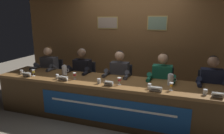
{
  "coord_description": "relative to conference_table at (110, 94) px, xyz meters",
  "views": [
    {
      "loc": [
        1.13,
        -3.28,
        1.85
      ],
      "look_at": [
        0.0,
        0.0,
        1.0
      ],
      "focal_mm": 32.27,
      "sensor_mm": 36.0,
      "label": 1
    }
  ],
  "objects": [
    {
      "name": "ground_plane",
      "position": [
        -0.0,
        0.12,
        -0.53
      ],
      "size": [
        12.0,
        12.0,
        0.0
      ],
      "primitive_type": "plane",
      "color": "gray"
    },
    {
      "name": "wall_back_panelled",
      "position": [
        -0.0,
        1.57,
        0.78
      ],
      "size": [
        5.69,
        0.14,
        2.6
      ],
      "color": "brown",
      "rests_on": "ground_plane"
    },
    {
      "name": "conference_table",
      "position": [
        0.0,
        0.0,
        0.0
      ],
      "size": [
        4.49,
        0.82,
        0.75
      ],
      "color": "brown",
      "rests_on": "ground_plane"
    },
    {
      "name": "chair_far_left",
      "position": [
        -1.68,
        0.71,
        -0.09
      ],
      "size": [
        0.44,
        0.44,
        0.9
      ],
      "color": "black",
      "rests_on": "ground_plane"
    },
    {
      "name": "panelist_far_left",
      "position": [
        -1.68,
        0.51,
        0.18
      ],
      "size": [
        0.51,
        0.48,
        1.22
      ],
      "color": "black",
      "rests_on": "ground_plane"
    },
    {
      "name": "nameplate_far_left",
      "position": [
        -1.64,
        -0.17,
        0.26
      ],
      "size": [
        0.18,
        0.06,
        0.08
      ],
      "color": "white",
      "rests_on": "conference_table"
    },
    {
      "name": "juice_glass_far_left",
      "position": [
        -1.54,
        -0.1,
        0.31
      ],
      "size": [
        0.06,
        0.06,
        0.12
      ],
      "color": "white",
      "rests_on": "conference_table"
    },
    {
      "name": "water_cup_far_left",
      "position": [
        -1.85,
        -0.07,
        0.26
      ],
      "size": [
        0.06,
        0.06,
        0.08
      ],
      "color": "silver",
      "rests_on": "conference_table"
    },
    {
      "name": "chair_left",
      "position": [
        -0.84,
        0.71,
        -0.09
      ],
      "size": [
        0.44,
        0.44,
        0.9
      ],
      "color": "black",
      "rests_on": "ground_plane"
    },
    {
      "name": "panelist_left",
      "position": [
        -0.84,
        0.51,
        0.18
      ],
      "size": [
        0.51,
        0.48,
        1.22
      ],
      "color": "black",
      "rests_on": "ground_plane"
    },
    {
      "name": "nameplate_left",
      "position": [
        -0.84,
        -0.17,
        0.26
      ],
      "size": [
        0.19,
        0.06,
        0.08
      ],
      "color": "white",
      "rests_on": "conference_table"
    },
    {
      "name": "juice_glass_left",
      "position": [
        -0.68,
        -0.03,
        0.31
      ],
      "size": [
        0.06,
        0.06,
        0.12
      ],
      "color": "white",
      "rests_on": "conference_table"
    },
    {
      "name": "water_cup_left",
      "position": [
        -0.99,
        -0.11,
        0.26
      ],
      "size": [
        0.06,
        0.06,
        0.08
      ],
      "color": "silver",
      "rests_on": "conference_table"
    },
    {
      "name": "chair_center",
      "position": [
        -0.0,
        0.71,
        -0.09
      ],
      "size": [
        0.44,
        0.44,
        0.9
      ],
      "color": "black",
      "rests_on": "ground_plane"
    },
    {
      "name": "panelist_center",
      "position": [
        -0.0,
        0.51,
        0.18
      ],
      "size": [
        0.51,
        0.48,
        1.22
      ],
      "color": "black",
      "rests_on": "ground_plane"
    },
    {
      "name": "nameplate_center",
      "position": [
        0.04,
        -0.17,
        0.26
      ],
      "size": [
        0.15,
        0.06,
        0.08
      ],
      "color": "white",
      "rests_on": "conference_table"
    },
    {
      "name": "juice_glass_center",
      "position": [
        0.19,
        -0.06,
        0.31
      ],
      "size": [
        0.06,
        0.06,
        0.12
      ],
      "color": "white",
      "rests_on": "conference_table"
    },
    {
      "name": "water_cup_center",
      "position": [
        -0.16,
        -0.11,
        0.26
      ],
      "size": [
        0.06,
        0.06,
        0.08
      ],
      "color": "silver",
      "rests_on": "conference_table"
    },
    {
      "name": "chair_right",
      "position": [
        0.84,
        0.71,
        -0.09
      ],
      "size": [
        0.44,
        0.44,
        0.9
      ],
      "color": "black",
      "rests_on": "ground_plane"
    },
    {
      "name": "panelist_right",
      "position": [
        0.84,
        0.51,
        0.18
      ],
      "size": [
        0.51,
        0.48,
        1.22
      ],
      "color": "black",
      "rests_on": "ground_plane"
    },
    {
      "name": "nameplate_right",
      "position": [
        0.81,
        -0.2,
        0.26
      ],
      "size": [
        0.19,
        0.06,
        0.08
      ],
      "color": "white",
      "rests_on": "conference_table"
    },
    {
      "name": "juice_glass_right",
      "position": [
        1.03,
        -0.06,
        0.31
      ],
      "size": [
        0.06,
        0.06,
        0.12
      ],
      "color": "white",
      "rests_on": "conference_table"
    },
    {
      "name": "water_cup_right",
      "position": [
        0.7,
        -0.1,
        0.26
      ],
      "size": [
        0.06,
        0.06,
        0.08
      ],
      "color": "silver",
      "rests_on": "conference_table"
    },
    {
      "name": "chair_far_right",
      "position": [
        1.67,
        0.71,
        -0.09
      ],
      "size": [
        0.44,
        0.44,
        0.9
      ],
      "color": "black",
      "rests_on": "ground_plane"
    },
    {
      "name": "panelist_far_right",
      "position": [
        1.67,
        0.51,
        0.18
      ],
      "size": [
        0.51,
        0.48,
        1.22
      ],
      "color": "black",
      "rests_on": "ground_plane"
    },
    {
      "name": "nameplate_far_right",
      "position": [
        1.67,
        -0.17,
        0.26
      ],
      "size": [
        0.16,
        0.06,
        0.08
      ],
      "color": "white",
      "rests_on": "conference_table"
    },
    {
      "name": "water_cup_far_right",
      "position": [
        1.51,
        -0.1,
        0.26
      ],
      "size": [
        0.06,
        0.06,
        0.08
      ],
      "color": "silver",
      "rests_on": "conference_table"
    },
    {
      "name": "water_pitcher_left_side",
      "position": [
        -1.01,
        0.17,
        0.32
      ],
      "size": [
        0.15,
        0.1,
        0.21
      ],
      "color": "silver",
      "rests_on": "conference_table"
    },
    {
      "name": "water_pitcher_right_side",
      "position": [
        1.01,
        0.2,
        0.32
      ],
      "size": [
        0.15,
        0.1,
        0.21
      ],
      "color": "silver",
      "rests_on": "conference_table"
    }
  ]
}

